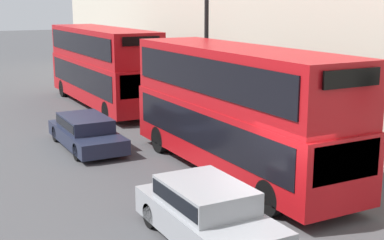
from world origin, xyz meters
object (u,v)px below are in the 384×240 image
car_dark_sedan (207,211)px  car_hatchback (86,131)px  bus_leading (236,105)px  pedestrian (150,90)px  bus_second_in_queue (102,63)px

car_dark_sedan → car_hatchback: bearing=90.0°
car_dark_sedan → bus_leading: bearing=50.1°
bus_leading → pedestrian: 13.41m
bus_leading → bus_second_in_queue: bus_second_in_queue is taller
bus_leading → car_hatchback: (-3.40, 5.47, -1.65)m
pedestrian → car_hatchback: bearing=-128.7°
bus_leading → car_hatchback: bus_leading is taller
car_dark_sedan → pedestrian: bearing=70.5°
bus_second_in_queue → car_dark_sedan: (-3.40, -17.43, -1.59)m
bus_second_in_queue → car_hatchback: bearing=-113.3°
bus_second_in_queue → car_hatchback: size_ratio=2.34×
car_hatchback → pedestrian: bearing=51.3°
car_dark_sedan → pedestrian: size_ratio=2.73×
car_hatchback → pedestrian: size_ratio=2.98×
car_hatchback → car_dark_sedan: bearing=-90.0°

